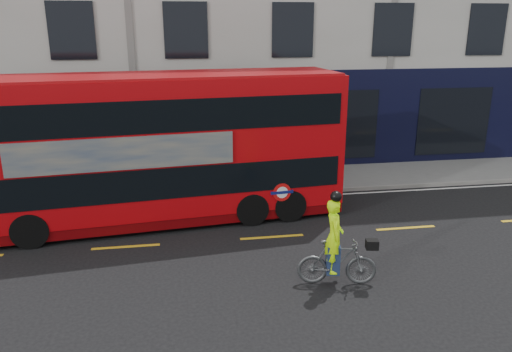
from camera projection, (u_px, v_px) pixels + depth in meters
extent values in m
plane|color=black|center=(121.00, 273.00, 11.98)|extent=(120.00, 120.00, 0.00)
cube|color=gray|center=(138.00, 187.00, 18.10)|extent=(60.00, 3.00, 0.12)
cube|color=gray|center=(135.00, 201.00, 16.68)|extent=(60.00, 0.12, 0.13)
cube|color=black|center=(137.00, 126.00, 18.92)|extent=(50.00, 0.08, 4.00)
cube|color=silver|center=(134.00, 206.00, 16.41)|extent=(58.00, 0.10, 0.01)
cube|color=#B5070C|center=(158.00, 144.00, 14.58)|extent=(11.01, 3.55, 3.88)
cube|color=#5A0306|center=(162.00, 210.00, 15.19)|extent=(11.00, 3.50, 0.29)
cube|color=black|center=(159.00, 172.00, 14.83)|extent=(10.58, 3.54, 0.88)
cube|color=black|center=(156.00, 109.00, 14.28)|extent=(10.58, 3.54, 0.88)
cube|color=maroon|center=(154.00, 76.00, 14.00)|extent=(10.78, 3.43, 0.08)
cube|color=black|center=(329.00, 159.00, 16.18)|extent=(0.27, 2.20, 0.88)
cube|color=black|center=(331.00, 102.00, 15.63)|extent=(0.27, 2.20, 0.88)
cube|color=gray|center=(123.00, 154.00, 13.15)|extent=(5.87, 0.64, 0.88)
cylinder|color=red|center=(282.00, 192.00, 14.68)|extent=(0.55, 0.08, 0.55)
cylinder|color=white|center=(282.00, 192.00, 14.68)|extent=(0.35, 0.06, 0.35)
cube|color=#0C1459|center=(282.00, 192.00, 14.68)|extent=(0.69, 0.09, 0.09)
cylinder|color=black|center=(279.00, 194.00, 16.06)|extent=(1.23, 2.59, 0.98)
cylinder|color=black|center=(243.00, 197.00, 15.77)|extent=(1.23, 2.59, 0.98)
cylinder|color=black|center=(36.00, 215.00, 14.26)|extent=(1.23, 2.59, 0.98)
imported|color=#4B4E50|center=(337.00, 262.00, 11.35)|extent=(1.87, 0.85, 1.09)
imported|color=#B0F107|center=(334.00, 236.00, 11.16)|extent=(0.52, 0.69, 1.71)
cube|color=black|center=(372.00, 244.00, 11.20)|extent=(0.31, 0.26, 0.21)
cube|color=#1B2849|center=(333.00, 259.00, 11.33)|extent=(0.36, 0.42, 0.68)
sphere|color=black|center=(336.00, 197.00, 10.89)|extent=(0.25, 0.25, 0.25)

